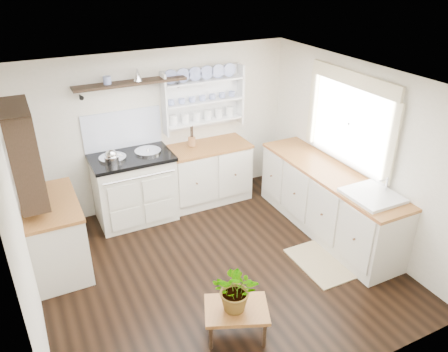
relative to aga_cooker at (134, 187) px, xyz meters
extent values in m
cube|color=black|center=(0.55, -1.57, -0.50)|extent=(4.00, 3.80, 0.01)
cube|color=beige|center=(0.55, 0.33, 0.65)|extent=(4.00, 0.02, 2.30)
cube|color=beige|center=(2.55, -1.57, 0.65)|extent=(0.02, 3.80, 2.30)
cube|color=beige|center=(-1.45, -1.57, 0.65)|extent=(0.02, 3.80, 2.30)
cube|color=white|center=(0.55, -1.57, 1.80)|extent=(4.00, 3.80, 0.01)
cube|color=white|center=(2.51, -1.42, 1.00)|extent=(0.04, 1.40, 1.00)
cube|color=white|center=(2.49, -1.42, 1.00)|extent=(0.02, 1.50, 1.10)
cube|color=beige|center=(2.47, -1.42, 1.58)|extent=(0.04, 1.55, 0.18)
cube|color=beige|center=(0.00, 0.00, -0.03)|extent=(1.06, 0.69, 0.93)
cube|color=black|center=(0.00, 0.00, 0.46)|extent=(1.10, 0.73, 0.05)
cylinder|color=silver|center=(-0.24, 0.00, 0.50)|extent=(0.36, 0.36, 0.03)
cylinder|color=silver|center=(0.24, 0.00, 0.50)|extent=(0.36, 0.36, 0.03)
cylinder|color=silver|center=(0.00, -0.38, 0.33)|extent=(0.96, 0.02, 0.02)
cube|color=beige|center=(1.15, 0.03, -0.06)|extent=(1.25, 0.60, 0.88)
cube|color=brown|center=(1.15, 0.03, 0.38)|extent=(1.27, 0.63, 0.04)
cube|color=beige|center=(2.25, -1.47, -0.06)|extent=(0.60, 2.40, 0.88)
cube|color=brown|center=(2.25, -1.47, 0.38)|extent=(0.62, 2.43, 0.04)
cube|color=white|center=(2.25, -2.22, 0.30)|extent=(0.55, 0.60, 0.28)
cylinder|color=silver|center=(2.45, -2.22, 0.50)|extent=(0.02, 0.02, 0.22)
cube|color=beige|center=(-1.15, -0.67, -0.06)|extent=(0.60, 1.10, 0.88)
cube|color=brown|center=(-1.15, -0.67, 0.38)|extent=(0.62, 1.13, 0.04)
cube|color=white|center=(1.20, 0.31, 1.05)|extent=(1.20, 0.03, 0.90)
cube|color=white|center=(1.20, 0.22, 1.05)|extent=(1.20, 0.22, 0.02)
cylinder|color=navy|center=(1.20, 0.23, 1.32)|extent=(0.20, 0.02, 0.20)
cube|color=black|center=(0.15, 0.20, 1.42)|extent=(1.50, 0.24, 0.04)
cone|color=black|center=(-0.50, 0.27, 1.31)|extent=(0.06, 0.20, 0.06)
cone|color=black|center=(0.80, 0.27, 1.31)|extent=(0.06, 0.20, 0.06)
cube|color=black|center=(-1.29, -0.67, 1.05)|extent=(0.28, 0.80, 1.05)
cylinder|color=#9C6539|center=(0.95, 0.11, 0.47)|extent=(0.11, 0.11, 0.13)
cube|color=brown|center=(0.27, -2.59, -0.18)|extent=(0.74, 0.65, 0.04)
cylinder|color=black|center=(-0.03, -2.64, -0.35)|extent=(0.04, 0.04, 0.30)
cylinder|color=black|center=(0.10, -2.33, -0.35)|extent=(0.04, 0.04, 0.30)
cylinder|color=black|center=(0.44, -2.85, -0.35)|extent=(0.04, 0.04, 0.30)
cylinder|color=black|center=(0.58, -2.53, -0.35)|extent=(0.04, 0.04, 0.30)
imported|color=#3F7233|center=(0.27, -2.59, 0.08)|extent=(0.58, 0.56, 0.48)
cube|color=olive|center=(1.73, -2.06, -0.49)|extent=(0.56, 0.85, 0.02)
camera|label=1|loc=(-1.27, -5.41, 2.93)|focal=35.00mm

